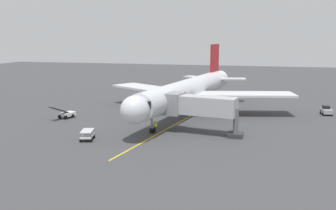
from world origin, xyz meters
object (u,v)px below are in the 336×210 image
(airplane, at_px, (188,91))
(ground_crew_marshaller, at_px, (155,126))
(jet_bridge, at_px, (195,106))
(tug_portside, at_px, (326,111))
(baggage_cart_near_nose, at_px, (87,135))
(belt_loader_starboard_side, at_px, (67,114))

(airplane, relative_size, ground_crew_marshaller, 23.53)
(jet_bridge, height_order, tug_portside, jet_bridge)
(jet_bridge, distance_m, baggage_cart_near_nose, 14.82)
(airplane, relative_size, tug_portside, 16.24)
(airplane, distance_m, baggage_cart_near_nose, 21.40)
(jet_bridge, xyz_separation_m, belt_loader_starboard_side, (21.89, -4.19, -3.05))
(baggage_cart_near_nose, height_order, belt_loader_starboard_side, belt_loader_starboard_side)
(airplane, bearing_deg, belt_loader_starboard_side, 22.97)
(jet_bridge, bearing_deg, ground_crew_marshaller, 14.16)
(jet_bridge, relative_size, ground_crew_marshaller, 6.74)
(baggage_cart_near_nose, relative_size, belt_loader_starboard_side, 0.61)
(ground_crew_marshaller, distance_m, baggage_cart_near_nose, 9.32)
(tug_portside, bearing_deg, airplane, 13.43)
(airplane, xyz_separation_m, belt_loader_starboard_side, (18.40, 7.80, -3.29))
(ground_crew_marshaller, xyz_separation_m, tug_portside, (-24.55, -18.76, -0.18))
(baggage_cart_near_nose, distance_m, tug_portside, 40.22)
(airplane, relative_size, jet_bridge, 3.49)
(airplane, distance_m, ground_crew_marshaller, 13.81)
(airplane, distance_m, tug_portside, 23.61)
(ground_crew_marshaller, bearing_deg, airplane, -97.73)
(tug_portside, distance_m, belt_loader_starboard_side, 43.22)
(airplane, height_order, belt_loader_starboard_side, airplane)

